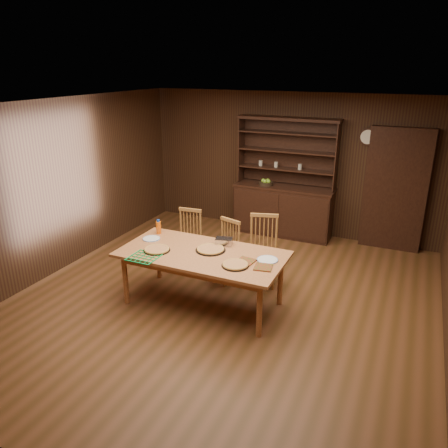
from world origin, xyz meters
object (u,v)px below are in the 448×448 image
at_px(chair_right, 263,248).
at_px(juice_bottle, 159,227).
at_px(chair_center, 226,249).
at_px(china_hutch, 284,204).
at_px(dining_table, 202,257).
at_px(chair_left, 189,238).

bearing_deg(chair_right, juice_bottle, -174.20).
height_order(chair_center, juice_bottle, juice_bottle).
relative_size(china_hutch, juice_bottle, 10.36).
distance_m(china_hutch, juice_bottle, 2.81).
bearing_deg(dining_table, juice_bottle, 158.10).
height_order(dining_table, chair_left, chair_left).
bearing_deg(dining_table, china_hutch, 85.73).
relative_size(china_hutch, chair_right, 2.09).
height_order(chair_left, juice_bottle, juice_bottle).
height_order(china_hutch, dining_table, china_hutch).
distance_m(chair_left, chair_right, 1.23).
bearing_deg(chair_center, juice_bottle, -135.88).
relative_size(china_hutch, dining_table, 1.01).
height_order(chair_left, chair_center, chair_left).
bearing_deg(china_hutch, chair_left, -114.77).
height_order(dining_table, chair_center, chair_center).
relative_size(dining_table, chair_center, 2.30).
xyz_separation_m(chair_right, juice_bottle, (-1.40, -0.57, 0.30)).
xyz_separation_m(china_hutch, chair_right, (0.30, -2.00, -0.04)).
bearing_deg(chair_center, chair_left, -172.57).
xyz_separation_m(chair_center, chair_right, (0.52, 0.14, 0.06)).
xyz_separation_m(china_hutch, dining_table, (-0.22, -2.93, 0.09)).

